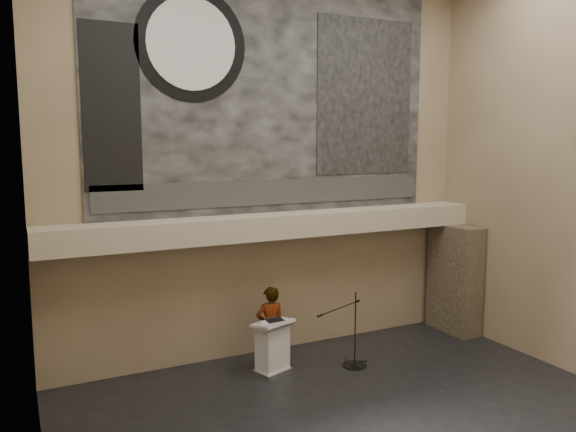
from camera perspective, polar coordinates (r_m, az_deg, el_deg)
floor at (r=10.16m, az=8.59°, el=-20.44°), size 10.00×10.00×0.00m
wall_back at (r=12.47m, az=-1.64°, el=5.22°), size 10.00×0.02×8.50m
wall_left at (r=7.33m, az=-24.67°, el=2.91°), size 0.02×8.00×8.50m
soffit at (r=12.23m, az=-0.83°, el=-0.94°), size 10.00×0.80×0.50m
sprinkler_left at (r=11.64m, az=-7.86°, el=-2.85°), size 0.04×0.04×0.06m
sprinkler_right at (r=13.15m, az=6.76°, el=-1.63°), size 0.04×0.04×0.06m
banner at (r=12.46m, az=-1.61°, el=11.89°), size 8.00×0.05×5.00m
banner_text_strip at (r=12.44m, az=-1.50°, el=2.45°), size 7.76×0.02×0.55m
banner_clock_rim at (r=11.91m, az=-9.78°, el=16.84°), size 2.30×0.02×2.30m
banner_clock_face at (r=11.89m, az=-9.76°, el=16.86°), size 1.84×0.02×1.84m
banner_building_print at (r=13.62m, az=7.87°, el=11.88°), size 2.60×0.02×3.60m
banner_brick_print at (r=11.41m, az=-17.49°, el=10.45°), size 1.10×0.02×3.20m
stone_pier at (r=14.78m, az=16.56°, el=-6.09°), size 0.60×1.40×2.70m
lectern at (r=11.89m, az=-1.59°, el=-13.15°), size 0.91×0.77×1.14m
binder at (r=11.71m, az=-1.33°, el=-10.55°), size 0.36×0.29×0.04m
papers at (r=11.62m, az=-2.22°, el=-10.78°), size 0.24×0.31×0.00m
speaker_person at (r=12.10m, az=-1.82°, el=-11.17°), size 0.65×0.44×1.74m
mic_stand at (r=12.37m, az=6.67°, el=-13.91°), size 1.46×0.77×1.62m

